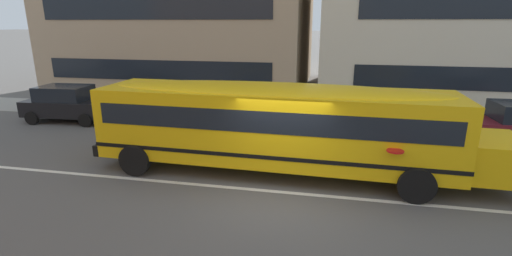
# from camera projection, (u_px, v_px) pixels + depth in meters

# --- Properties ---
(ground_plane) EXTENTS (400.00, 400.00, 0.00)m
(ground_plane) POSITION_uv_depth(u_px,v_px,m) (280.00, 192.00, 9.93)
(ground_plane) COLOR #54514F
(sidewalk_far) EXTENTS (120.00, 3.00, 0.01)m
(sidewalk_far) POSITION_uv_depth(u_px,v_px,m) (303.00, 119.00, 17.46)
(sidewalk_far) COLOR gray
(sidewalk_far) RESTS_ON ground_plane
(lane_centreline) EXTENTS (110.00, 0.16, 0.01)m
(lane_centreline) POSITION_uv_depth(u_px,v_px,m) (280.00, 192.00, 9.93)
(lane_centreline) COLOR silver
(lane_centreline) RESTS_ON ground_plane
(school_bus) EXTENTS (12.20, 3.06, 2.72)m
(school_bus) POSITION_uv_depth(u_px,v_px,m) (280.00, 121.00, 10.82)
(school_bus) COLOR yellow
(school_bus) RESTS_ON ground_plane
(parked_car_black_by_lamppost) EXTENTS (3.99, 2.06, 1.64)m
(parked_car_black_by_lamppost) POSITION_uv_depth(u_px,v_px,m) (68.00, 103.00, 16.89)
(parked_car_black_by_lamppost) COLOR black
(parked_car_black_by_lamppost) RESTS_ON ground_plane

